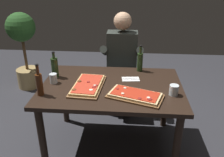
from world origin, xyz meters
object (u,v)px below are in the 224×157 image
at_px(oil_bottle_amber, 140,61).
at_px(tumbler_far_side, 174,91).
at_px(pizza_rectangular_front, 135,95).
at_px(tumbler_near_camera, 53,79).
at_px(seated_diner, 122,60).
at_px(pizza_rectangular_left, 88,85).
at_px(diner_chair, 122,74).
at_px(wine_bottle_dark, 55,67).
at_px(potted_plant_corner, 23,44).
at_px(dining_table, 112,93).
at_px(vinegar_bottle_green, 39,83).

relative_size(oil_bottle_amber, tumbler_far_side, 3.06).
bearing_deg(oil_bottle_amber, pizza_rectangular_front, -95.21).
xyz_separation_m(tumbler_near_camera, seated_diner, (0.66, 0.73, -0.04)).
bearing_deg(oil_bottle_amber, pizza_rectangular_left, -138.68).
bearing_deg(pizza_rectangular_front, diner_chair, 98.40).
bearing_deg(pizza_rectangular_front, wine_bottle_dark, 155.94).
distance_m(wine_bottle_dark, diner_chair, 1.05).
xyz_separation_m(seated_diner, potted_plant_corner, (-1.56, 0.60, -0.01)).
bearing_deg(wine_bottle_dark, pizza_rectangular_front, -24.06).
bearing_deg(dining_table, tumbler_near_camera, 179.39).
xyz_separation_m(pizza_rectangular_left, tumbler_far_side, (0.81, -0.09, 0.02)).
distance_m(pizza_rectangular_left, tumbler_near_camera, 0.37).
height_order(tumbler_near_camera, potted_plant_corner, potted_plant_corner).
bearing_deg(tumbler_far_side, pizza_rectangular_front, -168.27).
relative_size(tumbler_far_side, potted_plant_corner, 0.08).
height_order(pizza_rectangular_front, tumbler_near_camera, tumbler_near_camera).
bearing_deg(pizza_rectangular_left, diner_chair, 71.88).
height_order(tumbler_far_side, seated_diner, seated_diner).
relative_size(wine_bottle_dark, vinegar_bottle_green, 0.93).
bearing_deg(dining_table, seated_diner, 84.46).
distance_m(dining_table, pizza_rectangular_front, 0.34).
height_order(vinegar_bottle_green, potted_plant_corner, potted_plant_corner).
bearing_deg(seated_diner, tumbler_near_camera, -132.30).
relative_size(dining_table, pizza_rectangular_left, 2.69).
xyz_separation_m(pizza_rectangular_left, diner_chair, (0.30, 0.92, -0.27)).
distance_m(oil_bottle_amber, diner_chair, 0.63).
distance_m(dining_table, wine_bottle_dark, 0.67).
bearing_deg(seated_diner, dining_table, -95.54).
height_order(pizza_rectangular_left, wine_bottle_dark, wine_bottle_dark).
relative_size(wine_bottle_dark, tumbler_near_camera, 2.86).
xyz_separation_m(wine_bottle_dark, diner_chair, (0.69, 0.70, -0.37)).
xyz_separation_m(wine_bottle_dark, seated_diner, (0.69, 0.58, -0.11)).
height_order(wine_bottle_dark, seated_diner, seated_diner).
bearing_deg(tumbler_far_side, dining_table, 165.25).
xyz_separation_m(pizza_rectangular_front, diner_chair, (-0.16, 1.08, -0.27)).
height_order(dining_table, seated_diner, seated_diner).
bearing_deg(vinegar_bottle_green, diner_chair, 57.43).
bearing_deg(tumbler_near_camera, wine_bottle_dark, 99.26).
height_order(oil_bottle_amber, vinegar_bottle_green, vinegar_bottle_green).
distance_m(pizza_rectangular_front, seated_diner, 0.98).
distance_m(pizza_rectangular_left, diner_chair, 1.00).
height_order(pizza_rectangular_front, pizza_rectangular_left, pizza_rectangular_front).
bearing_deg(tumbler_near_camera, diner_chair, 52.00).
bearing_deg(wine_bottle_dark, tumbler_near_camera, -80.74).
xyz_separation_m(oil_bottle_amber, potted_plant_corner, (-1.78, 0.94, -0.13)).
bearing_deg(pizza_rectangular_left, tumbler_near_camera, 169.46).
xyz_separation_m(wine_bottle_dark, potted_plant_corner, (-0.88, 1.18, -0.12)).
relative_size(dining_table, oil_bottle_amber, 4.66).
relative_size(dining_table, tumbler_far_side, 14.25).
relative_size(pizza_rectangular_front, seated_diner, 0.41).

